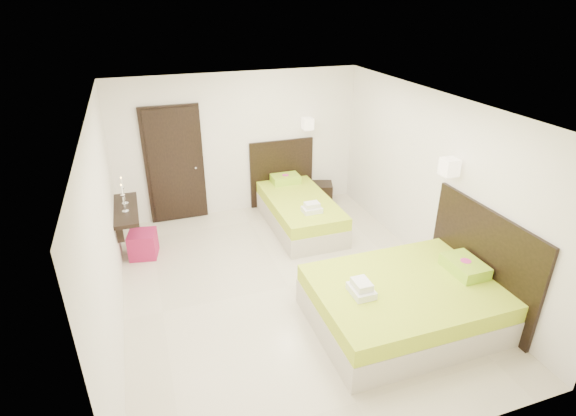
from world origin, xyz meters
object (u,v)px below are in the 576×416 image
object	(u,v)px
bed_single	(298,208)
ottoman	(143,244)
bed_double	(409,300)
nightstand	(320,193)

from	to	relation	value
bed_single	ottoman	bearing A→B (deg)	-175.04
bed_double	ottoman	distance (m)	4.14
bed_double	nightstand	size ratio (longest dim) A/B	4.93
bed_double	bed_single	bearing A→B (deg)	97.49
bed_double	ottoman	xyz separation A→B (m)	(-3.10, 2.75, -0.12)
bed_double	ottoman	size ratio (longest dim) A/B	5.44
bed_double	nightstand	world-z (taller)	bed_double
bed_single	nightstand	size ratio (longest dim) A/B	4.57
bed_double	ottoman	world-z (taller)	bed_double
bed_single	ottoman	distance (m)	2.72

